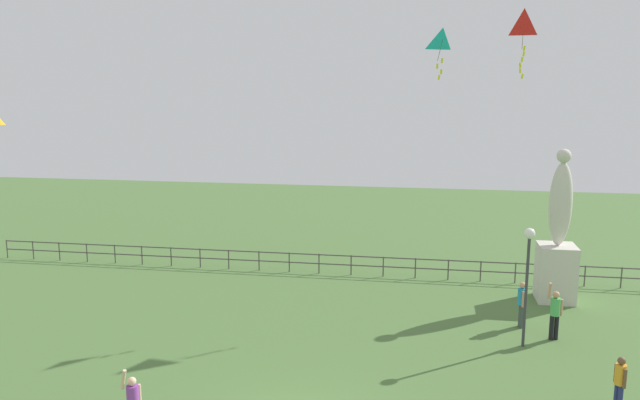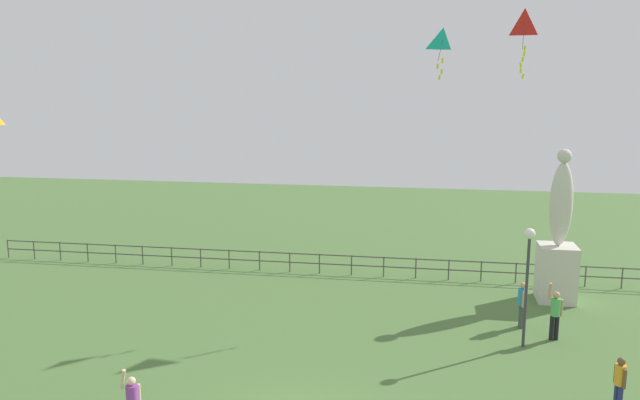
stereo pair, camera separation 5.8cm
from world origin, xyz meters
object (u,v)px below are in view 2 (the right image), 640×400
object	(u,v)px
statue_monument	(558,249)
person_0	(555,312)
lamppost	(528,261)
person_2	(620,381)
person_3	(522,302)
kite_2	(443,41)
kite_0	(524,26)

from	to	relation	value
statue_monument	person_0	world-z (taller)	statue_monument
lamppost	person_0	bearing A→B (deg)	34.31
person_2	person_3	world-z (taller)	person_3
kite_2	person_3	bearing A→B (deg)	-46.43
statue_monument	lamppost	xyz separation A→B (m)	(-1.98, -5.03, 0.86)
kite_0	person_3	bearing A→B (deg)	-91.24
person_0	lamppost	bearing A→B (deg)	-145.69
person_0	person_3	world-z (taller)	person_0
person_2	kite_0	distance (m)	14.21
person_3	kite_0	distance (m)	10.84
lamppost	person_3	distance (m)	2.69
kite_2	lamppost	bearing A→B (deg)	-59.77
statue_monument	kite_0	distance (m)	9.09
statue_monument	person_2	xyz separation A→B (m)	(-0.10, -9.08, -1.26)
kite_0	kite_2	bearing A→B (deg)	-166.40
person_2	kite_0	world-z (taller)	kite_0
person_0	statue_monument	bearing A→B (deg)	78.81
lamppost	kite_0	distance (m)	9.89
statue_monument	person_3	size ratio (longest dim) A/B	3.65
person_0	person_2	xyz separation A→B (m)	(0.74, -4.82, -0.13)
statue_monument	kite_2	size ratio (longest dim) A/B	3.12
person_0	person_2	size ratio (longest dim) A/B	1.30
statue_monument	lamppost	size ratio (longest dim) A/B	1.52
statue_monument	kite_0	xyz separation A→B (m)	(-1.72, 0.73, 8.90)
lamppost	statue_monument	bearing A→B (deg)	68.57
person_3	kite_2	world-z (taller)	kite_2
kite_2	kite_0	bearing A→B (deg)	13.60
person_0	person_3	distance (m)	1.37
statue_monument	person_3	bearing A→B (deg)	-118.82
person_0	kite_0	distance (m)	11.23
lamppost	kite_2	size ratio (longest dim) A/B	2.05
statue_monument	person_3	distance (m)	3.92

